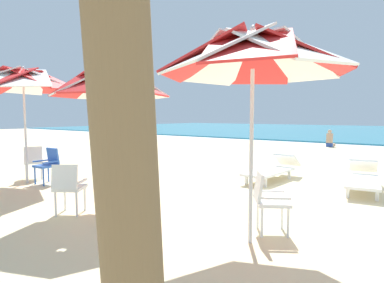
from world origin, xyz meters
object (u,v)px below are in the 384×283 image
Objects in this scene: beach_umbrella_2 at (23,81)px; plastic_chair_3 at (34,160)px; beach_umbrella_0 at (253,57)px; beach_umbrella_1 at (110,84)px; plastic_chair_2 at (48,163)px; plastic_chair_1 at (68,185)px; sun_lounger_0 at (363,178)px; sun_lounger_1 at (273,169)px; beachgoer_seated at (330,141)px; plastic_chair_0 at (268,198)px.

beach_umbrella_2 is 3.29× the size of plastic_chair_3.
beach_umbrella_1 is at bearing 179.35° from beach_umbrella_0.
plastic_chair_1 is at bearing -22.40° from plastic_chair_2.
beach_umbrella_2 is 2.06m from plastic_chair_2.
beach_umbrella_0 is at bearing -3.14° from plastic_chair_3.
plastic_chair_3 is at bearing -152.07° from sun_lounger_0.
sun_lounger_0 is 1.01× the size of sun_lounger_1.
beach_umbrella_1 is 2.81× the size of beachgoer_seated.
plastic_chair_3 is at bearing -105.93° from beachgoer_seated.
sun_lounger_0 and sun_lounger_1 have the same top height.
plastic_chair_1 is 6.07m from sun_lounger_0.
beachgoer_seated is (-2.44, 13.82, -0.20)m from plastic_chair_0.
beach_umbrella_0 reaches higher than plastic_chair_0.
beach_umbrella_2 is (-3.24, -0.01, 0.26)m from beach_umbrella_1.
beach_umbrella_2 is 1.29× the size of sun_lounger_0.
beachgoer_seated is (0.42, 14.24, -1.93)m from beach_umbrella_1.
sun_lounger_0 is at bearing 79.90° from plastic_chair_0.
plastic_chair_0 is at bearing 85.05° from beach_umbrella_0.
beach_umbrella_0 reaches higher than plastic_chair_3.
beach_umbrella_1 reaches higher than plastic_chair_0.
plastic_chair_2 is at bearing -178.57° from plastic_chair_0.
beach_umbrella_0 reaches higher than plastic_chair_1.
beach_umbrella_0 reaches higher than plastic_chair_2.
beach_umbrella_2 reaches higher than plastic_chair_0.
plastic_chair_2 is 5.59m from sun_lounger_1.
beach_umbrella_2 is 8.17m from sun_lounger_0.
plastic_chair_0 is 3.36m from beach_umbrella_1.
beach_umbrella_1 is 0.92× the size of beach_umbrella_2.
plastic_chair_0 is at bearing -68.42° from sun_lounger_1.
sun_lounger_1 is at bearing -84.19° from beachgoer_seated.
beach_umbrella_2 reaches higher than beach_umbrella_1.
beach_umbrella_1 is 1.19× the size of sun_lounger_1.
sun_lounger_0 is at bearing 53.22° from plastic_chair_1.
plastic_chair_0 is 14.03m from beachgoer_seated.
sun_lounger_1 is at bearing 35.77° from plastic_chair_3.
beach_umbrella_0 is 6.05m from beach_umbrella_2.
beachgoer_seated is at bearing 88.33° from beach_umbrella_1.
beach_umbrella_2 is 6.52m from sun_lounger_1.
plastic_chair_0 reaches higher than sun_lounger_0.
beach_umbrella_1 reaches higher than plastic_chair_1.
sun_lounger_0 is (6.27, 3.77, -0.22)m from plastic_chair_2.
plastic_chair_0 is at bearing 4.05° from beach_umbrella_2.
plastic_chair_3 is at bearing 176.86° from beach_umbrella_0.
beach_umbrella_0 is 1.25× the size of sun_lounger_0.
plastic_chair_2 is (-2.77, 0.29, -1.72)m from beach_umbrella_1.
sun_lounger_0 is (0.69, 4.09, -2.11)m from beach_umbrella_0.
sun_lounger_1 is at bearing 69.60° from beach_umbrella_1.
plastic_chair_3 reaches higher than sun_lounger_1.
sun_lounger_1 is at bearing 111.58° from plastic_chair_0.
beach_umbrella_0 is 0.98× the size of beach_umbrella_2.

